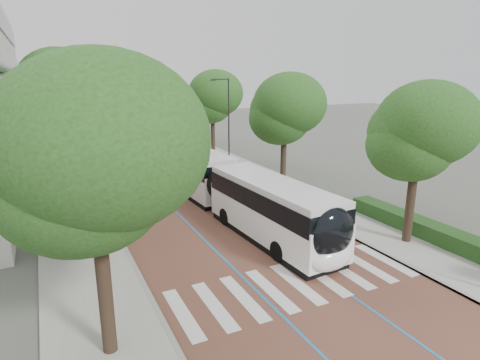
% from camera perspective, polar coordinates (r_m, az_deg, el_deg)
% --- Properties ---
extents(ground, '(160.00, 160.00, 0.00)m').
position_cam_1_polar(ground, '(16.72, 9.47, -15.99)').
color(ground, '#51544C').
rests_on(ground, ground).
extents(road, '(11.00, 140.00, 0.02)m').
position_cam_1_polar(road, '(52.90, -16.67, 5.03)').
color(road, brown).
rests_on(road, ground).
extents(sidewalk_left, '(4.00, 140.00, 0.12)m').
position_cam_1_polar(sidewalk_left, '(52.19, -24.80, 4.21)').
color(sidewalk_left, '#9A9792').
rests_on(sidewalk_left, ground).
extents(sidewalk_right, '(4.00, 140.00, 0.12)m').
position_cam_1_polar(sidewalk_right, '(54.62, -8.89, 5.83)').
color(sidewalk_right, '#9A9792').
rests_on(sidewalk_right, ground).
extents(kerb_left, '(0.20, 140.00, 0.14)m').
position_cam_1_polar(kerb_left, '(52.27, -22.73, 4.44)').
color(kerb_left, gray).
rests_on(kerb_left, ground).
extents(kerb_right, '(0.20, 140.00, 0.14)m').
position_cam_1_polar(kerb_right, '(54.09, -10.81, 5.66)').
color(kerb_right, gray).
rests_on(kerb_right, ground).
extents(zebra_crossing, '(10.55, 3.60, 0.01)m').
position_cam_1_polar(zebra_crossing, '(17.51, 8.06, -14.31)').
color(zebra_crossing, silver).
rests_on(zebra_crossing, ground).
extents(lane_line_left, '(0.12, 126.00, 0.01)m').
position_cam_1_polar(lane_line_left, '(52.66, -18.39, 4.87)').
color(lane_line_left, '#2372B2').
rests_on(lane_line_left, road).
extents(lane_line_right, '(0.12, 126.00, 0.01)m').
position_cam_1_polar(lane_line_right, '(53.18, -14.97, 5.22)').
color(lane_line_right, '#2372B2').
rests_on(lane_line_right, road).
extents(hedge, '(1.20, 14.00, 0.80)m').
position_cam_1_polar(hedge, '(22.60, 28.83, -7.79)').
color(hedge, '#143B15').
rests_on(hedge, sidewalk_right).
extents(streetlight_far, '(1.82, 0.20, 8.00)m').
position_cam_1_polar(streetlight_far, '(36.99, -1.87, 9.16)').
color(streetlight_far, '#2D2E30').
rests_on(streetlight_far, sidewalk_right).
extents(lamp_post_left, '(0.14, 0.14, 8.00)m').
position_cam_1_polar(lamp_post_left, '(20.14, -18.45, 1.49)').
color(lamp_post_left, '#2D2E30').
rests_on(lamp_post_left, sidewalk_left).
extents(trees_left, '(6.41, 61.00, 9.61)m').
position_cam_1_polar(trees_left, '(38.34, -25.07, 10.57)').
color(trees_left, black).
rests_on(trees_left, ground).
extents(trees_right, '(5.75, 46.93, 8.38)m').
position_cam_1_polar(trees_right, '(37.70, -0.60, 10.69)').
color(trees_right, black).
rests_on(trees_right, ground).
extents(lead_bus, '(3.49, 18.50, 3.20)m').
position_cam_1_polar(lead_bus, '(24.10, -0.53, -1.72)').
color(lead_bus, black).
rests_on(lead_bus, ground).
extents(bus_queued_0, '(3.28, 12.53, 3.20)m').
position_cam_1_polar(bus_queued_0, '(39.33, -9.67, 4.60)').
color(bus_queued_0, white).
rests_on(bus_queued_0, ground).
extents(bus_queued_1, '(3.28, 12.53, 3.20)m').
position_cam_1_polar(bus_queued_1, '(52.04, -14.07, 6.86)').
color(bus_queued_1, white).
rests_on(bus_queued_1, ground).
extents(bus_queued_2, '(3.18, 12.51, 3.20)m').
position_cam_1_polar(bus_queued_2, '(63.97, -17.14, 8.08)').
color(bus_queued_2, white).
rests_on(bus_queued_2, ground).
extents(bus_queued_3, '(2.76, 12.44, 3.20)m').
position_cam_1_polar(bus_queued_3, '(77.31, -18.51, 9.05)').
color(bus_queued_3, white).
rests_on(bus_queued_3, ground).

